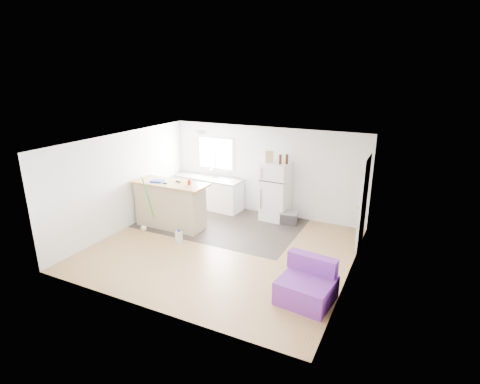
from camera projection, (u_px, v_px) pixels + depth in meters
The scene contains 19 objects.
room at pixel (222, 198), 8.02m from camera, with size 5.51×5.01×2.41m.
vinyl_zone at pixel (221, 223), 9.76m from camera, with size 4.05×2.50×0.00m, color #332C26.
window at pixel (216, 153), 10.68m from camera, with size 1.18×0.06×0.98m.
interior_door at pixel (363, 203), 8.26m from camera, with size 0.11×0.92×2.10m.
ceiling_fixture at pixel (201, 132), 9.18m from camera, with size 0.30×0.30×0.07m, color white.
kitchen_cabinets at pixel (209, 192), 10.79m from camera, with size 2.06×0.78×1.18m.
peninsula at pixel (170, 204), 9.40m from camera, with size 1.92×0.74×1.18m.
refrigerator at pixel (276, 191), 9.82m from camera, with size 0.71×0.68×1.55m.
cooler at pixel (289, 218), 9.68m from camera, with size 0.50×0.39×0.35m.
purple_seat at pixel (307, 286), 6.45m from camera, with size 0.98×0.94×0.73m.
cleaner_jug at pixel (179, 237), 8.64m from camera, with size 0.15×0.12×0.32m.
mop at pixel (145, 222), 9.25m from camera, with size 0.25×0.39×1.41m.
red_cup at pixel (189, 182), 9.01m from camera, with size 0.08×0.08×0.12m, color #BB0B0F.
blue_tray at pixel (157, 181), 9.26m from camera, with size 0.30×0.22×0.04m, color #1332B5.
tool_a at pixel (178, 182), 9.22m from camera, with size 0.14×0.05×0.03m, color black.
tool_b at pixel (165, 183), 9.09m from camera, with size 0.10×0.04×0.03m, color black.
cardboard_box at pixel (269, 157), 9.53m from camera, with size 0.20×0.10×0.30m, color tan.
bottle_left at pixel (280, 159), 9.38m from camera, with size 0.07×0.07×0.25m, color #351809.
bottle_right at pixel (287, 159), 9.41m from camera, with size 0.07×0.07×0.25m, color #351809.
Camera 1 is at (3.69, -6.64, 3.80)m, focal length 28.00 mm.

